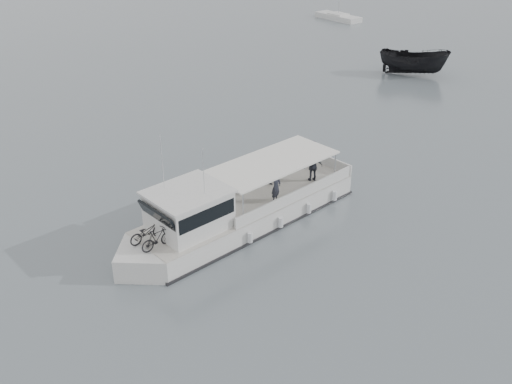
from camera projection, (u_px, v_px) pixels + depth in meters
ground at (210, 279)px, 26.06m from camera, size 1400.00×1400.00×0.00m
tour_boat at (230, 213)px, 29.41m from camera, size 14.81×4.48×6.17m
dark_motorboat at (414, 62)px, 54.18m from camera, size 5.76×6.72×2.51m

